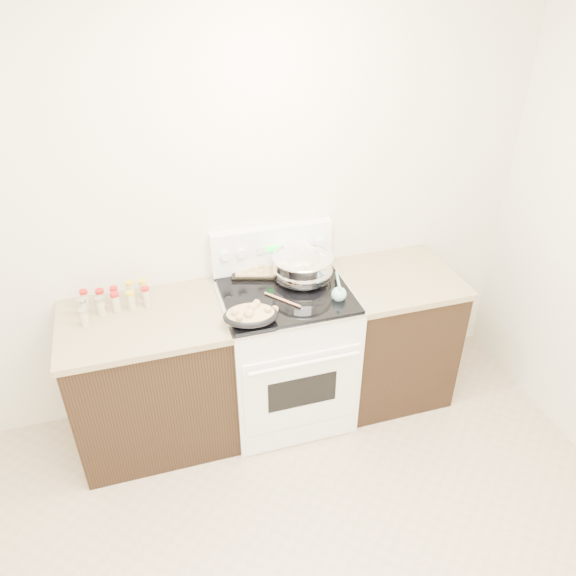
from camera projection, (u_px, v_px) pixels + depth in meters
name	position (u px, v px, depth m)	size (l,w,h in m)	color
room_shell	(308.00, 348.00, 1.66)	(4.10, 3.60, 2.75)	silver
counter_left	(153.00, 380.00, 3.36)	(0.93, 0.67, 0.92)	black
counter_right	(390.00, 334.00, 3.74)	(0.73, 0.67, 0.92)	black
kitchen_range	(286.00, 351.00, 3.54)	(0.78, 0.73, 1.22)	white
mixing_bowl	(303.00, 268.00, 3.36)	(0.47, 0.47, 0.22)	silver
roasting_pan	(250.00, 314.00, 3.02)	(0.33, 0.26, 0.11)	black
baking_sheet	(269.00, 267.00, 3.50)	(0.51, 0.42, 0.06)	black
wooden_spoon	(278.00, 306.00, 3.15)	(0.17, 0.21, 0.04)	tan
blue_ladle	(339.00, 293.00, 3.22)	(0.13, 0.28, 0.11)	#82BDC2
spice_jars	(113.00, 300.00, 3.16)	(0.39, 0.23, 0.13)	#BFB28C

